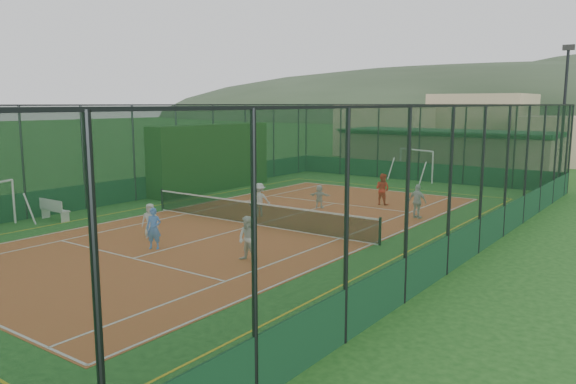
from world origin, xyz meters
name	(u,v)px	position (x,y,z in m)	size (l,w,h in m)	color
ground	(256,225)	(0.00, 0.00, 0.00)	(300.00, 300.00, 0.00)	#1D4E1A
court_slab	(256,225)	(0.00, 0.00, 0.01)	(11.17, 23.97, 0.01)	#C65E2C
tennis_net	(256,213)	(0.00, 0.00, 0.53)	(11.67, 0.12, 1.06)	black
perimeter_fence	(255,166)	(0.00, 0.00, 2.50)	(18.12, 34.12, 5.00)	black
floodlight_ne	(563,121)	(8.60, 16.60, 4.12)	(0.60, 0.26, 8.25)	black
clubhouse	(446,152)	(0.00, 22.00, 1.57)	(15.20, 7.20, 3.15)	tan
hedge_left	(212,157)	(-8.30, 6.08, 1.93)	(1.32, 8.81, 3.85)	black
white_bench	(55,209)	(-7.80, -4.36, 0.48)	(1.71, 0.47, 0.96)	white
futsal_goal_far	(416,165)	(-0.12, 16.86, 1.02)	(3.17, 0.92, 2.05)	white
child_near_left	(150,220)	(-1.84, -4.07, 0.67)	(0.64, 0.42, 1.31)	white
child_near_mid	(154,228)	(-0.40, -5.13, 0.74)	(0.53, 0.35, 1.46)	#5585F2
child_near_right	(248,239)	(3.30, -4.40, 0.75)	(0.72, 0.56, 1.48)	silver
child_far_left	(259,200)	(-1.03, 1.55, 0.77)	(0.98, 0.56, 1.51)	silver
child_far_right	(418,201)	(4.94, 5.31, 0.77)	(0.89, 0.37, 1.53)	silver
child_far_back	(319,196)	(0.05, 4.88, 0.58)	(1.05, 0.33, 1.13)	silver
coach	(382,189)	(2.14, 7.48, 0.80)	(0.77, 0.60, 1.58)	red
tennis_balls	(332,227)	(2.84, 1.48, 0.04)	(1.08, 0.76, 0.07)	#CCE033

